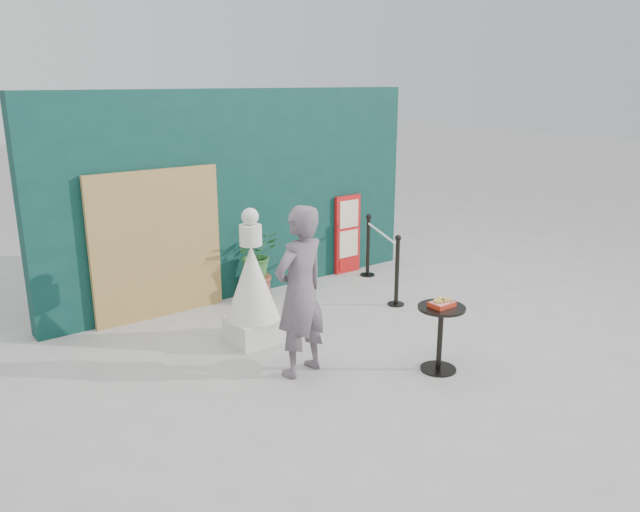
# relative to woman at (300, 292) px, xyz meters

# --- Properties ---
(ground) EXTENTS (60.00, 60.00, 0.00)m
(ground) POSITION_rel_woman_xyz_m (0.89, -0.38, -0.94)
(ground) COLOR #ADAAA5
(ground) RESTS_ON ground
(back_wall) EXTENTS (6.00, 0.30, 3.00)m
(back_wall) POSITION_rel_woman_xyz_m (0.89, 2.77, 0.56)
(back_wall) COLOR #0A312C
(back_wall) RESTS_ON ground
(bamboo_fence) EXTENTS (1.80, 0.08, 2.00)m
(bamboo_fence) POSITION_rel_woman_xyz_m (-0.51, 2.56, 0.06)
(bamboo_fence) COLOR tan
(bamboo_fence) RESTS_ON ground
(woman) EXTENTS (0.76, 0.57, 1.88)m
(woman) POSITION_rel_woman_xyz_m (0.00, 0.00, 0.00)
(woman) COLOR slate
(woman) RESTS_ON ground
(menu_board) EXTENTS (0.50, 0.07, 1.30)m
(menu_board) POSITION_rel_woman_xyz_m (2.79, 2.57, -0.29)
(menu_board) COLOR red
(menu_board) RESTS_ON ground
(statue) EXTENTS (0.65, 0.65, 1.68)m
(statue) POSITION_rel_woman_xyz_m (0.03, 1.05, -0.26)
(statue) COLOR silver
(statue) RESTS_ON ground
(cafe_table) EXTENTS (0.52, 0.52, 0.75)m
(cafe_table) POSITION_rel_woman_xyz_m (1.26, -0.87, -0.44)
(cafe_table) COLOR black
(cafe_table) RESTS_ON ground
(food_basket) EXTENTS (0.26, 0.19, 0.11)m
(food_basket) POSITION_rel_woman_xyz_m (1.26, -0.87, -0.15)
(food_basket) COLOR red
(food_basket) RESTS_ON cafe_table
(planter) EXTENTS (0.61, 0.53, 1.03)m
(planter) POSITION_rel_woman_xyz_m (0.87, 2.32, -0.34)
(planter) COLOR brown
(planter) RESTS_ON ground
(stanchion_barrier) EXTENTS (0.84, 1.54, 1.03)m
(stanchion_barrier) POSITION_rel_woman_xyz_m (2.64, 1.57, -0.45)
(stanchion_barrier) COLOR black
(stanchion_barrier) RESTS_ON ground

